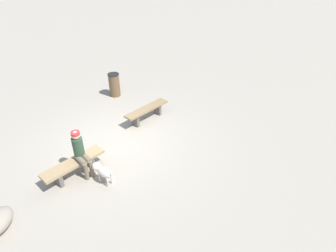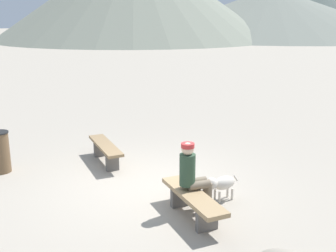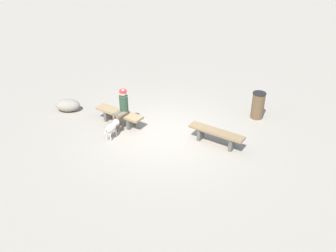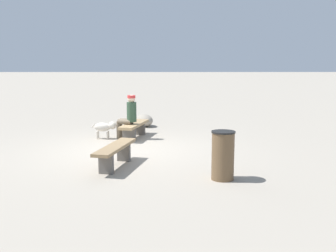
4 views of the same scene
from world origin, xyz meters
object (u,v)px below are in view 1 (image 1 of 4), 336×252
at_px(bench_right, 74,165).
at_px(seated_person, 80,151).
at_px(trash_bin, 114,85).
at_px(dog, 102,171).
at_px(bench_left, 147,111).

xyz_separation_m(bench_right, seated_person, (-0.20, 0.14, 0.41)).
relative_size(seated_person, trash_bin, 1.39).
relative_size(bench_right, seated_person, 1.38).
distance_m(bench_right, dog, 0.86).
distance_m(seated_person, dog, 0.80).
relative_size(bench_right, trash_bin, 1.92).
xyz_separation_m(bench_right, trash_bin, (-4.25, -2.00, 0.14)).
bearing_deg(bench_left, bench_right, 10.81).
distance_m(bench_right, seated_person, 0.48).
distance_m(bench_left, trash_bin, 2.34).
bearing_deg(bench_left, seated_person, 13.25).
height_order(bench_left, dog, dog).
bearing_deg(bench_left, trash_bin, -99.91).
xyz_separation_m(dog, trash_bin, (-4.07, -2.85, 0.11)).
distance_m(dog, trash_bin, 4.97).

